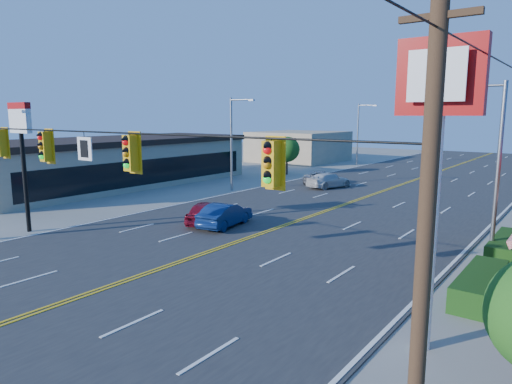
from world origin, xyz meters
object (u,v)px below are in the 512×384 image
Objects in this scene: pizza_hut_sign at (22,140)px; car_white at (329,181)px; car_blue at (225,216)px; signal_span at (63,164)px; car_silver at (321,178)px; kfc_pylon at (437,133)px; car_magenta at (206,213)px.

pizza_hut_sign reaches higher than car_white.
car_blue is 0.92× the size of car_white.
car_blue is at bearing 41.90° from pizza_hut_sign.
car_blue is 16.76m from car_white.
signal_span is 30.82m from car_silver.
car_white is at bearing 123.09° from kfc_pylon.
car_magenta is at bearing 91.93° from car_silver.
car_silver is at bearing -88.30° from car_blue.
kfc_pylon is 2.03× the size of car_blue.
pizza_hut_sign is 11.99m from car_blue.
signal_span is 11.60m from pizza_hut_sign.
car_blue reaches higher than car_white.
car_blue reaches higher than car_magenta.
kfc_pylon is at bearing 19.78° from signal_span.
pizza_hut_sign reaches higher than car_magenta.
signal_span is 12.45m from car_blue.
signal_span reaches higher than car_silver.
car_white is at bearing 99.24° from signal_span.
car_white is (-0.58, 16.76, -0.03)m from car_magenta.
kfc_pylon reaches higher than car_silver.
kfc_pylon reaches higher than pizza_hut_sign.
car_white is 1.01× the size of car_silver.
car_white is at bearing -92.91° from car_blue.
car_magenta is (-3.99, 11.31, -4.20)m from signal_span.
signal_span is 5.33× the size of car_white.
car_white is 2.50m from car_silver.
signal_span is at bearing 96.75° from car_silver.
pizza_hut_sign is at bearing 180.00° from kfc_pylon.
car_silver is (-6.30, 29.87, -4.26)m from signal_span.
pizza_hut_sign reaches higher than car_silver.
car_silver is at bearing -29.39° from car_white.
signal_span is at bearing 115.86° from car_white.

